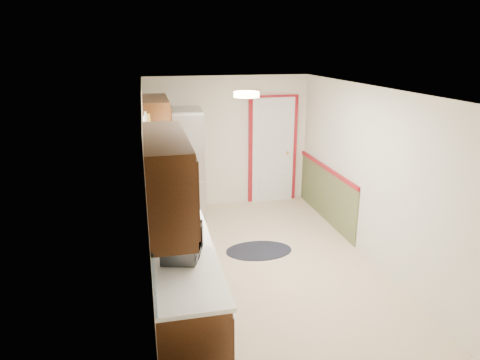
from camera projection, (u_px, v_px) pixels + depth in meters
name	position (u px, v px, depth m)	size (l,w,h in m)	color
room_shell	(265.00, 182.00, 5.59)	(3.20, 5.20, 2.52)	beige
kitchen_run	(173.00, 226.00, 5.18)	(0.63, 4.00, 2.20)	#341A0C
back_wall_trim	(284.00, 159.00, 7.95)	(1.12, 2.30, 2.08)	maroon
ceiling_fixture	(246.00, 94.00, 4.99)	(0.30, 0.30, 0.06)	#FFD88C
microwave	(182.00, 240.00, 4.14)	(0.50, 0.28, 0.34)	white
refrigerator	(180.00, 164.00, 7.38)	(0.81, 0.80, 1.89)	#B7B7BC
rug	(259.00, 251.00, 6.33)	(0.98, 0.63, 0.01)	black
cooktop	(170.00, 187.00, 6.19)	(0.53, 0.64, 0.02)	black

